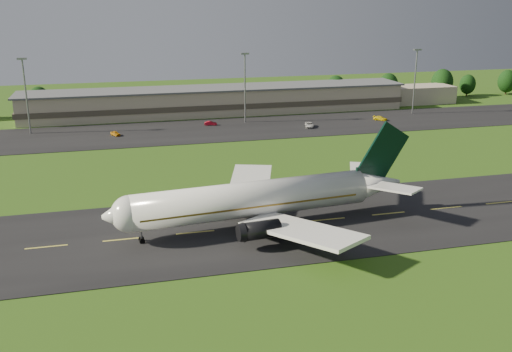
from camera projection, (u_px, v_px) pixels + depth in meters
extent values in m
plane|color=#294D13|center=(328.00, 220.00, 94.00)|extent=(360.00, 360.00, 0.00)
cube|color=black|center=(328.00, 220.00, 93.98)|extent=(220.00, 30.00, 0.10)
cube|color=black|center=(234.00, 129.00, 160.62)|extent=(260.00, 30.00, 0.10)
cylinder|color=white|center=(252.00, 199.00, 89.52)|extent=(38.37, 9.31, 5.60)
sphere|color=white|center=(130.00, 214.00, 83.29)|extent=(5.60, 5.60, 5.60)
cone|color=white|center=(116.00, 216.00, 82.64)|extent=(4.51, 5.74, 5.38)
cone|color=white|center=(376.00, 184.00, 96.89)|extent=(9.50, 6.35, 5.49)
cube|color=brown|center=(249.00, 202.00, 89.46)|extent=(35.38, 9.05, 0.28)
cube|color=black|center=(125.00, 211.00, 82.93)|extent=(2.29, 3.18, 0.65)
cube|color=white|center=(301.00, 230.00, 81.23)|extent=(15.47, 19.95, 2.20)
cube|color=white|center=(250.00, 185.00, 100.98)|extent=(12.62, 20.21, 2.20)
cube|color=white|center=(393.00, 188.00, 92.14)|extent=(8.04, 9.29, 0.91)
cube|color=white|center=(362.00, 171.00, 101.11)|extent=(6.93, 9.38, 0.91)
cube|color=black|center=(369.00, 175.00, 95.87)|extent=(5.03, 1.04, 3.00)
cube|color=black|center=(384.00, 152.00, 95.60)|extent=(9.43, 1.38, 10.55)
cylinder|color=black|center=(261.00, 230.00, 82.41)|extent=(5.84, 3.24, 2.70)
cylinder|color=black|center=(228.00, 196.00, 96.77)|extent=(5.84, 3.24, 2.70)
cube|color=#BEAC91|center=(218.00, 101.00, 181.67)|extent=(120.00, 15.00, 8.00)
cube|color=#4C4438|center=(218.00, 103.00, 181.90)|extent=(121.00, 15.40, 1.60)
cube|color=#595B60|center=(218.00, 88.00, 180.44)|extent=(122.00, 16.00, 0.50)
cube|color=#BEAC91|center=(413.00, 95.00, 200.46)|extent=(28.00, 11.00, 6.00)
cylinder|color=gray|center=(26.00, 97.00, 152.00)|extent=(0.44, 0.44, 20.00)
cube|color=gray|center=(22.00, 59.00, 149.03)|extent=(2.40, 1.20, 0.50)
cylinder|color=gray|center=(245.00, 89.00, 166.28)|extent=(0.44, 0.44, 20.00)
cube|color=gray|center=(245.00, 54.00, 163.30)|extent=(2.40, 1.20, 0.50)
cylinder|color=gray|center=(415.00, 82.00, 179.36)|extent=(0.44, 0.44, 20.00)
cube|color=gray|center=(417.00, 50.00, 176.39)|extent=(2.40, 1.20, 0.50)
cylinder|color=black|center=(41.00, 111.00, 179.43)|extent=(0.56, 0.56, 2.85)
ellipsoid|color=black|center=(39.00, 100.00, 178.40)|extent=(6.65, 6.65, 8.31)
cylinder|color=black|center=(107.00, 109.00, 183.12)|extent=(0.56, 0.56, 2.30)
ellipsoid|color=black|center=(107.00, 101.00, 182.29)|extent=(5.37, 5.37, 6.72)
cylinder|color=black|center=(335.00, 98.00, 201.63)|extent=(0.56, 0.56, 3.01)
ellipsoid|color=black|center=(336.00, 88.00, 200.55)|extent=(7.03, 7.03, 8.78)
cylinder|color=black|center=(388.00, 95.00, 208.33)|extent=(0.56, 0.56, 2.99)
ellipsoid|color=black|center=(388.00, 85.00, 207.25)|extent=(6.98, 6.98, 8.72)
cylinder|color=black|center=(441.00, 93.00, 211.09)|extent=(0.56, 0.56, 3.37)
ellipsoid|color=black|center=(442.00, 82.00, 209.88)|extent=(7.87, 7.87, 9.84)
cylinder|color=black|center=(467.00, 92.00, 216.25)|extent=(0.56, 0.56, 2.53)
ellipsoid|color=black|center=(468.00, 84.00, 215.34)|extent=(5.91, 5.91, 7.39)
cylinder|color=black|center=(506.00, 91.00, 219.35)|extent=(0.56, 0.56, 2.96)
ellipsoid|color=black|center=(507.00, 81.00, 218.28)|extent=(6.90, 6.90, 8.62)
imported|color=orange|center=(115.00, 133.00, 152.08)|extent=(2.88, 3.72, 1.18)
imported|color=maroon|center=(211.00, 123.00, 164.70)|extent=(3.79, 1.91, 1.19)
imported|color=beige|center=(309.00, 125.00, 162.24)|extent=(3.55, 5.32, 1.36)
imported|color=yellow|center=(380.00, 118.00, 171.57)|extent=(4.27, 4.26, 1.24)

